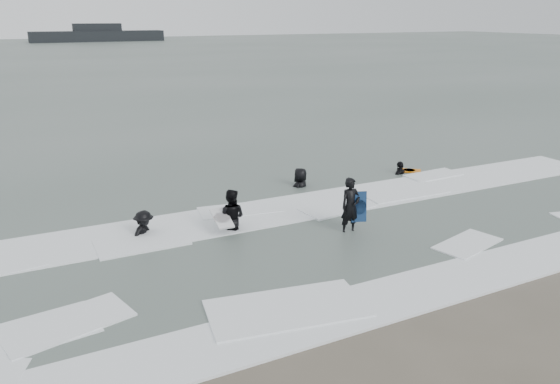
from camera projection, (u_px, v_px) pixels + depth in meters
name	position (u px, v px, depth m)	size (l,w,h in m)	color
ground	(369.00, 290.00, 13.52)	(320.00, 320.00, 0.00)	brown
sea	(60.00, 59.00, 81.78)	(320.00, 320.00, 0.00)	#47544C
surfer_centre	(349.00, 233.00, 17.04)	(0.66, 0.44, 1.82)	black
surfer_wading	(231.00, 230.00, 17.30)	(0.92, 0.72, 1.90)	black
surfer_breaker	(145.00, 236.00, 16.81)	(1.08, 0.62, 1.68)	black
surfer_right_near	(400.00, 175.00, 23.27)	(1.01, 0.42, 1.73)	black
surfer_right_far	(300.00, 187.00, 21.57)	(0.94, 0.61, 1.93)	black
surf_foam	(299.00, 237.00, 16.66)	(30.03, 9.06, 0.09)	white
bodyboards	(339.00, 195.00, 19.05)	(10.44, 5.30, 1.25)	#10274C
vessel_horizon	(98.00, 35.00, 135.38)	(31.77, 5.67, 4.31)	black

